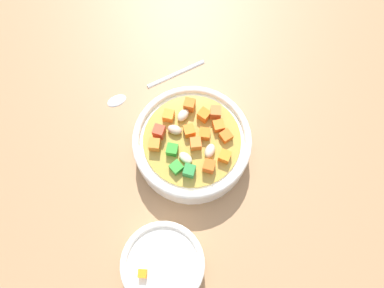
{
  "coord_description": "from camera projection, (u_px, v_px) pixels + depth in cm",
  "views": [
    {
      "loc": [
        -8.83,
        17.75,
        57.11
      ],
      "look_at": [
        0.0,
        0.0,
        2.63
      ],
      "focal_mm": 33.43,
      "sensor_mm": 36.0,
      "label": 1
    }
  ],
  "objects": [
    {
      "name": "ground_plane",
      "position": [
        192.0,
        151.0,
        0.61
      ],
      "size": [
        140.0,
        140.0,
        2.0
      ],
      "primitive_type": "cube",
      "color": "#9E754F"
    },
    {
      "name": "soup_bowl_main",
      "position": [
        192.0,
        143.0,
        0.58
      ],
      "size": [
        18.87,
        18.87,
        6.74
      ],
      "color": "white",
      "rests_on": "ground_plane"
    },
    {
      "name": "spoon",
      "position": [
        149.0,
        85.0,
        0.64
      ],
      "size": [
        12.55,
        16.47,
        0.75
      ],
      "rotation": [
        0.0,
        0.0,
        7.22
      ],
      "color": "silver",
      "rests_on": "ground_plane"
    },
    {
      "name": "side_bowl_small",
      "position": [
        163.0,
        264.0,
        0.52
      ],
      "size": [
        12.19,
        12.19,
        4.46
      ],
      "color": "white",
      "rests_on": "ground_plane"
    }
  ]
}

